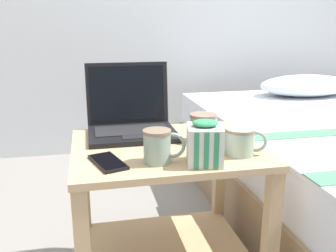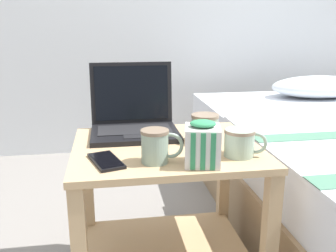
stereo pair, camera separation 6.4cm
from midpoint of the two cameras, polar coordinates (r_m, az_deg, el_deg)
name	(u,v)px [view 1 (the left image)]	position (r m, az deg, el deg)	size (l,w,h in m)	color
bedside_table	(166,198)	(1.36, -1.73, -10.92)	(0.63, 0.54, 0.56)	tan
laptop	(131,120)	(1.43, -6.96, 0.92)	(0.32, 0.28, 0.26)	black
mug_front_left	(241,140)	(1.20, 9.50, -2.14)	(0.13, 0.10, 0.09)	#8CA593
mug_front_right	(204,126)	(1.32, 4.10, -0.08)	(0.10, 0.14, 0.10)	#8CA593
mug_mid_center	(158,145)	(1.12, -3.13, -2.88)	(0.13, 0.08, 0.10)	#8CA593
snack_bag	(205,143)	(1.11, 3.96, -2.67)	(0.12, 0.13, 0.13)	silver
cell_phone	(108,162)	(1.14, -10.76, -5.42)	(0.12, 0.17, 0.01)	black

